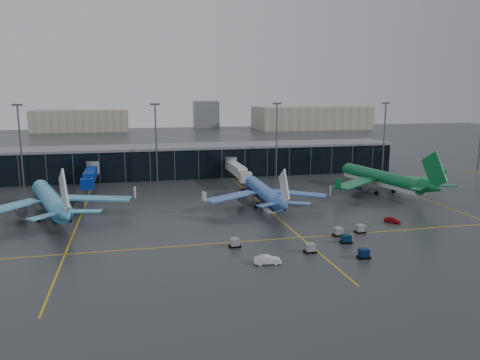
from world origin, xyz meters
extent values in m
plane|color=#282B2D|center=(0.00, 0.00, 0.00)|extent=(600.00, 600.00, 0.00)
cube|color=black|center=(0.00, 62.00, 5.00)|extent=(140.00, 16.00, 10.00)
cube|color=slate|center=(0.00, 62.00, 10.30)|extent=(142.00, 17.00, 0.80)
cylinder|color=#595B60|center=(-35.00, 53.50, 5.20)|extent=(4.00, 4.00, 4.00)
cube|color=navy|center=(-35.00, 40.00, 4.40)|extent=(3.00, 24.00, 3.00)
cylinder|color=#595B60|center=(-35.00, 32.50, 1.30)|extent=(1.00, 1.00, 2.60)
cylinder|color=#595B60|center=(10.00, 53.50, 5.20)|extent=(4.00, 4.00, 4.00)
cube|color=silver|center=(10.00, 40.00, 4.40)|extent=(3.00, 24.00, 3.00)
cylinder|color=#595B60|center=(10.00, 32.50, 1.30)|extent=(1.00, 1.00, 2.60)
cylinder|color=#595B60|center=(-55.00, 50.00, 12.50)|extent=(0.50, 0.50, 25.00)
cube|color=#595B60|center=(-55.00, 50.00, 25.20)|extent=(3.00, 0.40, 0.60)
cylinder|color=#595B60|center=(-15.00, 50.00, 12.50)|extent=(0.50, 0.50, 25.00)
cube|color=#595B60|center=(-15.00, 50.00, 25.20)|extent=(3.00, 0.40, 0.60)
cylinder|color=#595B60|center=(25.00, 50.00, 12.50)|extent=(0.50, 0.50, 25.00)
cube|color=#595B60|center=(25.00, 50.00, 25.20)|extent=(3.00, 0.40, 0.60)
cylinder|color=#595B60|center=(65.00, 50.00, 12.50)|extent=(0.50, 0.50, 25.00)
cube|color=#595B60|center=(65.00, 50.00, 25.20)|extent=(3.00, 0.40, 0.60)
cube|color=#B2AD99|center=(120.00, 260.00, 9.00)|extent=(90.00, 42.00, 18.00)
cube|color=#B2AD99|center=(-60.00, 280.00, 8.00)|extent=(70.00, 38.00, 16.00)
cube|color=#B2AD99|center=(40.00, 300.00, 11.00)|extent=(20.00, 20.00, 22.00)
cube|color=gold|center=(-35.00, 20.00, 0.01)|extent=(0.30, 120.00, 0.02)
cube|color=gold|center=(10.00, 20.00, 0.01)|extent=(0.30, 120.00, 0.02)
cube|color=gold|center=(55.00, 20.00, 0.01)|extent=(0.30, 120.00, 0.02)
cube|color=gold|center=(10.00, -15.00, 0.01)|extent=(220.00, 0.30, 0.02)
cube|color=black|center=(17.82, -15.63, 0.18)|extent=(2.20, 1.50, 0.36)
cube|color=gray|center=(17.82, -15.63, 0.95)|extent=(1.60, 1.50, 1.50)
cube|color=black|center=(17.27, -20.36, 0.18)|extent=(2.20, 1.50, 0.36)
cube|color=#04203D|center=(17.27, -20.36, 0.95)|extent=(1.60, 1.50, 1.50)
cube|color=black|center=(23.12, -14.72, 0.18)|extent=(2.20, 1.50, 0.36)
cube|color=gray|center=(23.12, -14.72, 0.95)|extent=(1.60, 1.50, 1.50)
cube|color=black|center=(8.44, -23.94, 0.18)|extent=(2.20, 1.50, 0.36)
cube|color=gray|center=(8.44, -23.94, 0.95)|extent=(1.60, 1.50, 1.50)
cube|color=black|center=(-4.28, -17.88, 0.18)|extent=(2.20, 1.50, 0.36)
cube|color=gray|center=(-4.28, -17.88, 0.95)|extent=(1.60, 1.50, 1.50)
cube|color=black|center=(16.55, -28.89, 0.18)|extent=(2.20, 1.50, 0.36)
cube|color=#04153D|center=(16.55, -28.89, 0.95)|extent=(1.60, 1.50, 1.50)
cube|color=silver|center=(9.82, 6.46, 0.40)|extent=(2.41, 3.34, 0.80)
cube|color=silver|center=(9.82, 6.46, 2.30)|extent=(1.79, 2.94, 2.29)
imported|color=#AD0D14|center=(33.81, -9.32, 0.63)|extent=(3.37, 3.84, 1.25)
imported|color=silver|center=(-0.76, -27.82, 0.76)|extent=(4.76, 2.15, 1.52)
camera|label=1|loc=(-22.27, -100.35, 28.60)|focal=35.00mm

